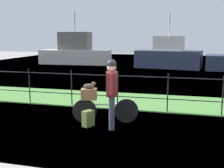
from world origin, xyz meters
name	(u,v)px	position (x,y,z in m)	size (l,w,h in m)	color
ground_plane	(94,135)	(0.00, 0.00, 0.00)	(60.00, 60.00, 0.00)	#9E9993
grass_strip	(125,100)	(0.00, 3.44, 0.01)	(27.00, 2.40, 0.03)	#569342
harbor_water	(154,69)	(0.00, 13.30, 0.00)	(30.00, 30.00, 0.00)	slate
iron_fence	(118,88)	(0.00, 2.34, 0.66)	(18.04, 0.04, 1.15)	black
bicycle_main	(105,110)	(-0.02, 0.95, 0.33)	(1.65, 0.50, 0.62)	black
wooden_crate	(89,94)	(-0.40, 0.85, 0.76)	(0.40, 0.26, 0.28)	brown
terrier_dog	(90,86)	(-0.37, 0.85, 0.97)	(0.32, 0.21, 0.18)	#4C3D2D
cyclist_person	(112,88)	(0.27, 0.57, 1.00)	(0.36, 0.52, 1.68)	#383D51
backpack_on_paving	(88,118)	(-0.33, 0.58, 0.20)	(0.28, 0.18, 0.40)	olive
moored_boat_near	(168,56)	(0.92, 14.06, 0.84)	(4.71, 2.51, 3.83)	#2D3856
moored_boat_mid	(75,52)	(-6.54, 15.16, 0.92)	(5.62, 2.13, 4.15)	silver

